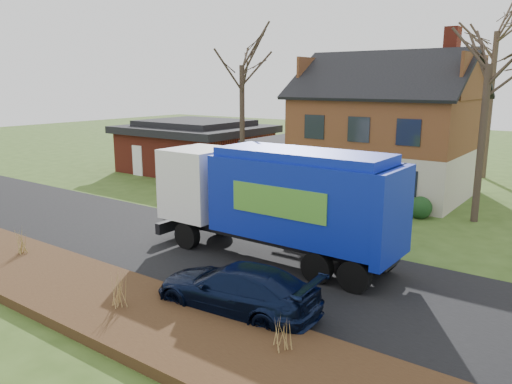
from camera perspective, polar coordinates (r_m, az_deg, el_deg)
The scene contains 14 objects.
ground at distance 19.79m, azimuth -6.91°, elevation -6.46°, with size 120.00×120.00×0.00m, color #344C19.
road at distance 19.78m, azimuth -6.91°, elevation -6.43°, with size 80.00×7.00×0.02m, color black.
mulch_verge at distance 16.53m, azimuth -19.71°, elevation -10.47°, with size 80.00×3.50×0.30m, color #311D10.
main_house at distance 29.88m, azimuth 13.72°, elevation 7.59°, with size 12.95×8.95×9.26m.
ranch_house at distance 36.71m, azimuth -6.94°, elevation 5.22°, with size 9.80×8.20×3.70m.
garbage_truck at distance 17.91m, azimuth 2.46°, elevation -0.50°, with size 9.60×2.63×4.11m.
silver_sedan at distance 25.04m, azimuth -5.52°, elevation -0.56°, with size 1.63×4.66×1.54m, color #B9BBC1.
navy_wagon at distance 14.25m, azimuth -2.27°, elevation -11.01°, with size 1.99×4.90×1.42m, color black.
tree_front_west at distance 30.03m, azimuth -1.64°, elevation 16.33°, with size 3.44×3.44×10.21m.
tree_front_east at distance 24.83m, azimuth 25.36°, elevation 15.78°, with size 3.68×3.68×10.24m.
tree_back at distance 37.20m, azimuth 26.05°, elevation 18.15°, with size 4.11×4.11×13.01m.
grass_clump_west at distance 19.99m, azimuth -25.24°, elevation -4.99°, with size 0.38×0.31×1.00m.
grass_clump_mid at distance 14.50m, azimuth -15.32°, elevation -10.71°, with size 0.35×0.29×0.97m.
grass_clump_east at distance 12.03m, azimuth 3.02°, elevation -15.75°, with size 0.32×0.26×0.80m.
Camera 1 is at (12.84, -13.63, 6.38)m, focal length 35.00 mm.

